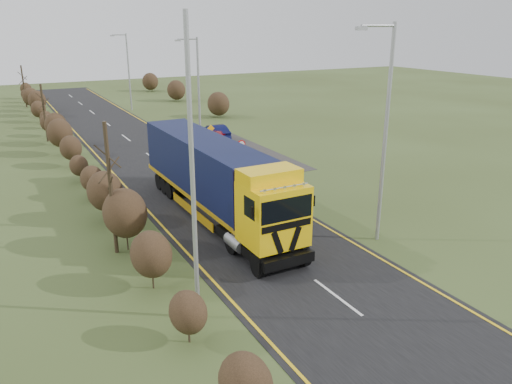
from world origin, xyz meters
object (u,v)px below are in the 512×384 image
object	(u,v)px
lorry	(214,175)
car_red_hatchback	(215,139)
speed_sign	(241,150)
car_blue_sedan	(215,132)
streetlight_near	(384,126)

from	to	relation	value
lorry	car_red_hatchback	world-z (taller)	lorry
lorry	speed_sign	world-z (taller)	lorry
car_blue_sedan	streetlight_near	world-z (taller)	streetlight_near
lorry	streetlight_near	world-z (taller)	streetlight_near
lorry	streetlight_near	size ratio (longest dim) A/B	1.52
lorry	car_red_hatchback	bearing A→B (deg)	65.56
car_red_hatchback	speed_sign	xyz separation A→B (m)	(-1.37, -7.70, 0.85)
lorry	car_blue_sedan	world-z (taller)	lorry
car_red_hatchback	speed_sign	bearing A→B (deg)	101.83
car_blue_sedan	streetlight_near	bearing A→B (deg)	87.82
car_blue_sedan	speed_sign	world-z (taller)	speed_sign
lorry	car_blue_sedan	size ratio (longest dim) A/B	3.66
lorry	car_blue_sedan	distance (m)	19.46
car_red_hatchback	streetlight_near	bearing A→B (deg)	109.38
car_red_hatchback	car_blue_sedan	size ratio (longest dim) A/B	1.04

